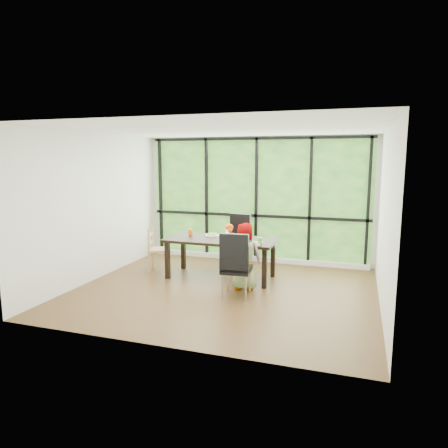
{
  "coord_description": "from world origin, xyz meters",
  "views": [
    {
      "loc": [
        2.11,
        -6.39,
        2.24
      ],
      "look_at": [
        -0.21,
        0.59,
        1.05
      ],
      "focal_mm": 32.72,
      "sensor_mm": 36.0,
      "label": 1
    }
  ],
  "objects_px": {
    "chair_end_beech": "(159,250)",
    "tissue_box": "(227,238)",
    "plate_near": "(245,242)",
    "child_older": "(244,256)",
    "plate_far": "(212,235)",
    "orange_cup": "(191,232)",
    "dining_table": "(221,258)",
    "green_cup": "(260,241)",
    "chair_interior_leather": "(236,265)",
    "chair_window_leather": "(236,241)",
    "child_toddler": "(230,247)"
  },
  "relations": [
    {
      "from": "orange_cup",
      "to": "tissue_box",
      "type": "height_order",
      "value": "orange_cup"
    },
    {
      "from": "child_toddler",
      "to": "orange_cup",
      "type": "xyz_separation_m",
      "value": [
        -0.68,
        -0.4,
        0.33
      ]
    },
    {
      "from": "orange_cup",
      "to": "chair_end_beech",
      "type": "bearing_deg",
      "value": -164.41
    },
    {
      "from": "plate_far",
      "to": "orange_cup",
      "type": "height_order",
      "value": "orange_cup"
    },
    {
      "from": "orange_cup",
      "to": "plate_far",
      "type": "bearing_deg",
      "value": 8.58
    },
    {
      "from": "child_toddler",
      "to": "chair_window_leather",
      "type": "bearing_deg",
      "value": 75.34
    },
    {
      "from": "plate_near",
      "to": "child_older",
      "type": "bearing_deg",
      "value": -76.64
    },
    {
      "from": "dining_table",
      "to": "orange_cup",
      "type": "relative_size",
      "value": 17.93
    },
    {
      "from": "child_older",
      "to": "orange_cup",
      "type": "relative_size",
      "value": 10.14
    },
    {
      "from": "chair_end_beech",
      "to": "tissue_box",
      "type": "xyz_separation_m",
      "value": [
        1.45,
        -0.14,
        0.35
      ]
    },
    {
      "from": "dining_table",
      "to": "chair_end_beech",
      "type": "xyz_separation_m",
      "value": [
        -1.28,
        -0.01,
        0.08
      ]
    },
    {
      "from": "chair_window_leather",
      "to": "child_older",
      "type": "bearing_deg",
      "value": -61.28
    },
    {
      "from": "chair_end_beech",
      "to": "chair_window_leather",
      "type": "bearing_deg",
      "value": -72.72
    },
    {
      "from": "orange_cup",
      "to": "green_cup",
      "type": "distance_m",
      "value": 1.54
    },
    {
      "from": "orange_cup",
      "to": "child_older",
      "type": "bearing_deg",
      "value": -28.06
    },
    {
      "from": "dining_table",
      "to": "chair_end_beech",
      "type": "height_order",
      "value": "chair_end_beech"
    },
    {
      "from": "dining_table",
      "to": "child_older",
      "type": "bearing_deg",
      "value": -40.68
    },
    {
      "from": "dining_table",
      "to": "plate_near",
      "type": "distance_m",
      "value": 0.68
    },
    {
      "from": "plate_near",
      "to": "green_cup",
      "type": "distance_m",
      "value": 0.29
    },
    {
      "from": "chair_end_beech",
      "to": "orange_cup",
      "type": "distance_m",
      "value": 0.72
    },
    {
      "from": "dining_table",
      "to": "chair_window_leather",
      "type": "bearing_deg",
      "value": 87.54
    },
    {
      "from": "dining_table",
      "to": "orange_cup",
      "type": "bearing_deg",
      "value": 166.52
    },
    {
      "from": "orange_cup",
      "to": "plate_near",
      "type": "bearing_deg",
      "value": -16.73
    },
    {
      "from": "dining_table",
      "to": "green_cup",
      "type": "bearing_deg",
      "value": -17.0
    },
    {
      "from": "tissue_box",
      "to": "plate_near",
      "type": "bearing_deg",
      "value": -8.06
    },
    {
      "from": "plate_near",
      "to": "orange_cup",
      "type": "relative_size",
      "value": 2.03
    },
    {
      "from": "dining_table",
      "to": "child_toddler",
      "type": "distance_m",
      "value": 0.57
    },
    {
      "from": "dining_table",
      "to": "green_cup",
      "type": "xyz_separation_m",
      "value": [
        0.81,
        -0.25,
        0.44
      ]
    },
    {
      "from": "child_toddler",
      "to": "dining_table",
      "type": "bearing_deg",
      "value": -98.32
    },
    {
      "from": "chair_interior_leather",
      "to": "child_toddler",
      "type": "xyz_separation_m",
      "value": [
        -0.59,
        1.5,
        -0.07
      ]
    },
    {
      "from": "dining_table",
      "to": "chair_window_leather",
      "type": "relative_size",
      "value": 1.9
    },
    {
      "from": "chair_window_leather",
      "to": "plate_near",
      "type": "bearing_deg",
      "value": -59.05
    },
    {
      "from": "dining_table",
      "to": "chair_interior_leather",
      "type": "xyz_separation_m",
      "value": [
        0.59,
        -0.94,
        0.17
      ]
    },
    {
      "from": "chair_interior_leather",
      "to": "green_cup",
      "type": "relative_size",
      "value": 8.98
    },
    {
      "from": "child_toddler",
      "to": "chair_interior_leather",
      "type": "bearing_deg",
      "value": -76.82
    },
    {
      "from": "dining_table",
      "to": "chair_interior_leather",
      "type": "bearing_deg",
      "value": -57.91
    },
    {
      "from": "child_toddler",
      "to": "plate_near",
      "type": "bearing_deg",
      "value": -63.38
    },
    {
      "from": "chair_interior_leather",
      "to": "child_older",
      "type": "bearing_deg",
      "value": -96.64
    },
    {
      "from": "plate_near",
      "to": "orange_cup",
      "type": "xyz_separation_m",
      "value": [
        -1.21,
        0.36,
        0.05
      ]
    },
    {
      "from": "child_toddler",
      "to": "tissue_box",
      "type": "distance_m",
      "value": 0.8
    },
    {
      "from": "tissue_box",
      "to": "child_older",
      "type": "bearing_deg",
      "value": -40.39
    },
    {
      "from": "plate_far",
      "to": "plate_near",
      "type": "height_order",
      "value": "plate_far"
    },
    {
      "from": "chair_interior_leather",
      "to": "child_older",
      "type": "distance_m",
      "value": 0.42
    },
    {
      "from": "chair_interior_leather",
      "to": "green_cup",
      "type": "bearing_deg",
      "value": -112.03
    },
    {
      "from": "tissue_box",
      "to": "orange_cup",
      "type": "bearing_deg",
      "value": 159.76
    },
    {
      "from": "chair_window_leather",
      "to": "green_cup",
      "type": "distance_m",
      "value": 1.42
    },
    {
      "from": "chair_window_leather",
      "to": "chair_end_beech",
      "type": "bearing_deg",
      "value": -137.99
    },
    {
      "from": "child_toddler",
      "to": "child_older",
      "type": "bearing_deg",
      "value": -69.0
    },
    {
      "from": "dining_table",
      "to": "chair_end_beech",
      "type": "relative_size",
      "value": 2.28
    },
    {
      "from": "child_toddler",
      "to": "child_older",
      "type": "height_order",
      "value": "child_older"
    }
  ]
}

